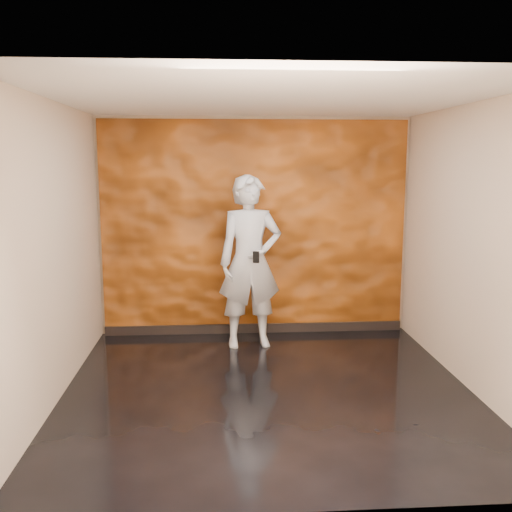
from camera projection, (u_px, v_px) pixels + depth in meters
The scene contains 5 objects.
room at pixel (268, 251), 5.41m from camera, with size 4.02×4.02×2.81m.
feature_wall at pixel (255, 228), 7.34m from camera, with size 3.90×0.06×2.75m, color #C76017.
baseboard at pixel (255, 328), 7.52m from camera, with size 3.90×0.04×0.12m, color black.
man at pixel (250, 262), 6.85m from camera, with size 0.76×0.50×2.08m, color #A5ACB5.
phone at pixel (256, 257), 6.57m from camera, with size 0.07×0.01×0.14m, color black.
Camera 1 is at (-0.48, -5.33, 2.24)m, focal length 40.00 mm.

